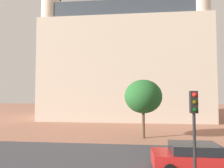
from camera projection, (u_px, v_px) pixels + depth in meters
The scene contains 6 objects.
ground_plane at pixel (113, 153), 13.05m from camera, with size 120.00×120.00×0.00m, color #93604C.
street_asphalt_strip at pixel (112, 158), 12.05m from camera, with size 120.00×6.81×0.00m, color #38383D.
landmark_building at pixel (122, 55), 32.06m from camera, with size 25.78×11.17×36.36m.
car_red at pixel (194, 158), 10.15m from camera, with size 4.46×1.96×1.45m.
traffic_light_pole at pixel (194, 122), 7.60m from camera, with size 0.28×0.34×4.26m.
tree_curb_far at pixel (143, 97), 17.72m from camera, with size 3.50×3.50×5.44m.
Camera 1 is at (1.17, -3.21, 4.18)m, focal length 30.28 mm.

